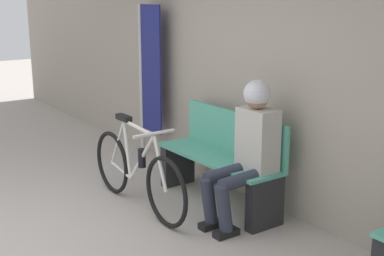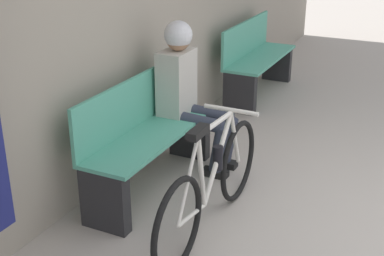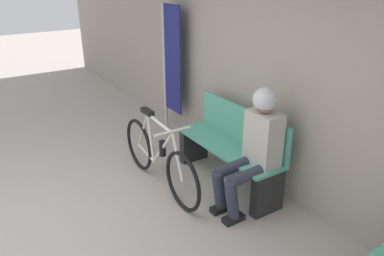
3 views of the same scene
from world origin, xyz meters
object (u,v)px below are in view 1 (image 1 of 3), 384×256
Objects in this scene: park_bench_near at (221,162)px; bicycle at (137,172)px; person_seated at (249,143)px; banner_pole at (148,73)px.

bicycle is (-0.35, -0.71, -0.05)m from park_bench_near.
person_seated is (0.84, 0.60, 0.37)m from bicycle.
banner_pole is at bearing 174.49° from park_bench_near.
person_seated is (0.50, -0.11, 0.32)m from park_bench_near.
banner_pole is (-1.20, 0.86, 0.68)m from bicycle.
banner_pole reaches higher than park_bench_near.
person_seated reaches higher than bicycle.
banner_pole reaches higher than person_seated.
bicycle is at bearing -115.94° from park_bench_near.
park_bench_near is 0.78× the size of banner_pole.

